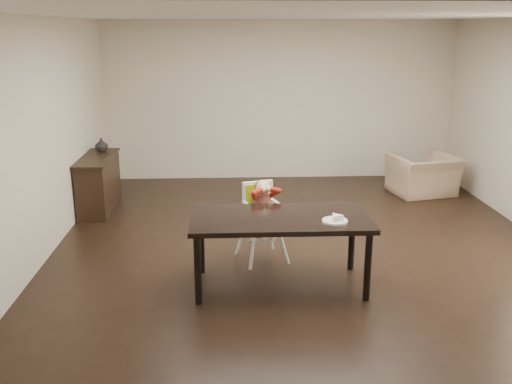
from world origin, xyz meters
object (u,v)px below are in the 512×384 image
high_chair (261,203)px  sideboard (99,183)px  dining_table (280,224)px  armchair (424,168)px

high_chair → sideboard: high_chair is taller
dining_table → high_chair: size_ratio=1.90×
high_chair → sideboard: bearing=120.7°
sideboard → high_chair: bearing=-40.9°
high_chair → sideboard: size_ratio=0.75×
dining_table → sideboard: size_ratio=1.43×
high_chair → sideboard: (-2.25, 1.95, -0.27)m
high_chair → armchair: high_chair is taller
armchair → high_chair: bearing=30.5°
high_chair → sideboard: 2.99m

